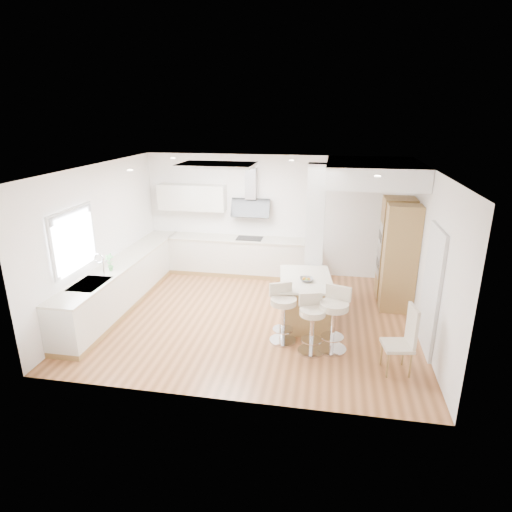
% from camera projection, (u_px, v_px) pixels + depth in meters
% --- Properties ---
extents(ground, '(6.00, 6.00, 0.00)m').
position_uv_depth(ground, '(254.00, 317.00, 8.14)').
color(ground, '#A8693E').
rests_on(ground, ground).
extents(ceiling, '(6.00, 5.00, 0.02)m').
position_uv_depth(ceiling, '(254.00, 317.00, 8.14)').
color(ceiling, white).
rests_on(ceiling, ground).
extents(wall_back, '(6.00, 0.04, 2.80)m').
position_uv_depth(wall_back, '(273.00, 216.00, 10.03)').
color(wall_back, white).
rests_on(wall_back, ground).
extents(wall_left, '(0.04, 5.00, 2.80)m').
position_uv_depth(wall_left, '(100.00, 239.00, 8.19)').
color(wall_left, white).
rests_on(wall_left, ground).
extents(wall_right, '(0.04, 5.00, 2.80)m').
position_uv_depth(wall_right, '(429.00, 256.00, 7.20)').
color(wall_right, white).
rests_on(wall_right, ground).
extents(skylight, '(4.10, 2.10, 0.06)m').
position_uv_depth(skylight, '(218.00, 165.00, 7.95)').
color(skylight, silver).
rests_on(skylight, ground).
extents(window_left, '(0.06, 1.28, 1.07)m').
position_uv_depth(window_left, '(73.00, 237.00, 7.25)').
color(window_left, white).
rests_on(window_left, ground).
extents(doorway_right, '(0.05, 1.00, 2.10)m').
position_uv_depth(doorway_right, '(431.00, 292.00, 6.77)').
color(doorway_right, '#403A32').
rests_on(doorway_right, ground).
extents(counter_left, '(0.63, 4.50, 1.35)m').
position_uv_depth(counter_left, '(125.00, 281.00, 8.66)').
color(counter_left, '#A07B44').
rests_on(counter_left, ground).
extents(counter_back, '(3.62, 0.63, 2.50)m').
position_uv_depth(counter_back, '(233.00, 246.00, 10.15)').
color(counter_back, '#A07B44').
rests_on(counter_back, ground).
extents(pillar, '(0.35, 0.35, 2.80)m').
position_uv_depth(pillar, '(315.00, 236.00, 8.41)').
color(pillar, silver).
rests_on(pillar, ground).
extents(soffit, '(1.78, 2.20, 0.40)m').
position_uv_depth(soffit, '(373.00, 172.00, 8.27)').
color(soffit, white).
rests_on(soffit, ground).
extents(oven_column, '(0.63, 1.21, 2.10)m').
position_uv_depth(oven_column, '(397.00, 253.00, 8.51)').
color(oven_column, '#A07B44').
rests_on(oven_column, ground).
extents(peninsula, '(1.08, 1.49, 0.91)m').
position_uv_depth(peninsula, '(305.00, 299.00, 7.88)').
color(peninsula, '#A07B44').
rests_on(peninsula, ground).
extents(bar_stool_a, '(0.60, 0.60, 1.01)m').
position_uv_depth(bar_stool_a, '(283.00, 310.00, 7.12)').
color(bar_stool_a, silver).
rests_on(bar_stool_a, ground).
extents(bar_stool_b, '(0.54, 0.54, 0.97)m').
position_uv_depth(bar_stool_b, '(312.00, 321.00, 6.81)').
color(bar_stool_b, silver).
rests_on(bar_stool_b, ground).
extents(bar_stool_c, '(0.62, 0.62, 1.07)m').
position_uv_depth(bar_stool_c, '(334.00, 316.00, 6.85)').
color(bar_stool_c, silver).
rests_on(bar_stool_c, ground).
extents(dining_chair, '(0.48, 0.48, 1.06)m').
position_uv_depth(dining_chair, '(405.00, 338.00, 6.26)').
color(dining_chair, beige).
rests_on(dining_chair, ground).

